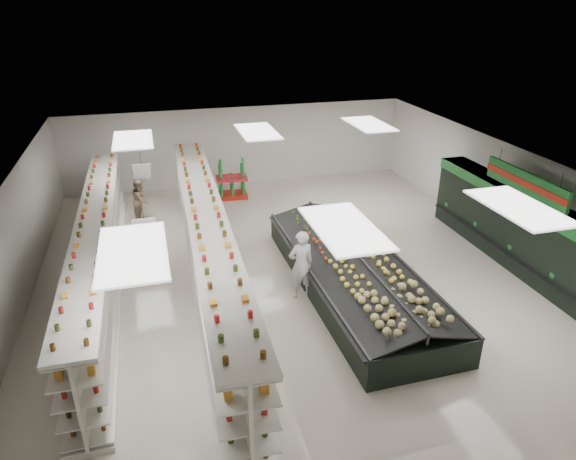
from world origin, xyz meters
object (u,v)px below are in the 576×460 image
object	(u,v)px
gondola_left	(100,256)
shopper_background	(141,200)
gondola_center	(208,253)
shopper_main	(301,264)
produce_island	(354,272)
soda_endcap	(232,180)

from	to	relation	value
gondola_left	shopper_background	size ratio (longest dim) A/B	7.84
gondola_left	gondola_center	bearing A→B (deg)	-15.34
shopper_main	gondola_center	bearing A→B (deg)	-31.58
produce_island	shopper_background	size ratio (longest dim) A/B	5.06
gondola_center	shopper_background	distance (m)	5.51
gondola_left	produce_island	size ratio (longest dim) A/B	1.55
shopper_main	produce_island	bearing A→B (deg)	173.17
soda_endcap	shopper_main	distance (m)	7.72
gondola_left	produce_island	distance (m)	6.81
soda_endcap	shopper_main	world-z (taller)	shopper_main
produce_island	soda_endcap	xyz separation A→B (m)	(-1.99, 7.73, 0.22)
soda_endcap	produce_island	bearing A→B (deg)	-75.55
gondola_center	shopper_background	bearing A→B (deg)	109.57
shopper_main	shopper_background	bearing A→B (deg)	-63.42
gondola_center	produce_island	bearing A→B (deg)	-15.55
shopper_main	soda_endcap	bearing A→B (deg)	-91.62
shopper_background	soda_endcap	bearing A→B (deg)	-52.41
shopper_main	shopper_background	distance (m)	7.48
produce_island	soda_endcap	world-z (taller)	soda_endcap
gondola_center	soda_endcap	world-z (taller)	gondola_center
gondola_center	gondola_left	bearing A→B (deg)	166.06
produce_island	shopper_background	bearing A→B (deg)	130.51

